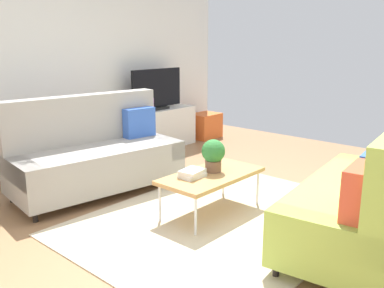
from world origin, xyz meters
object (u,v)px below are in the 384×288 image
(table_book_0, at_px, (192,175))
(bottle_0, at_px, (148,105))
(coffee_table, at_px, (211,176))
(vase_0, at_px, (126,108))
(bottle_1, at_px, (152,104))
(tv, at_px, (157,90))
(couch_green, at_px, (367,198))
(storage_trunk, at_px, (205,126))
(vase_1, at_px, (135,106))
(tv_console, at_px, (157,129))
(potted_plant, at_px, (213,154))
(couch_beige, at_px, (95,154))

(table_book_0, xyz_separation_m, bottle_0, (1.45, 2.22, 0.30))
(coffee_table, bearing_deg, vase_0, 69.65)
(bottle_1, bearing_deg, tv, 8.87)
(couch_green, xyz_separation_m, bottle_0, (0.95, 3.72, 0.29))
(table_book_0, distance_m, vase_0, 2.58)
(storage_trunk, xyz_separation_m, vase_1, (-1.50, 0.15, 0.52))
(tv, relative_size, storage_trunk, 1.92)
(bottle_1, bearing_deg, couch_green, -105.70)
(coffee_table, relative_size, bottle_0, 5.88)
(couch_green, bearing_deg, bottle_0, 68.52)
(coffee_table, xyz_separation_m, vase_0, (0.89, 2.39, 0.33))
(tv_console, bearing_deg, bottle_0, -169.67)
(vase_0, xyz_separation_m, bottle_1, (0.45, -0.09, 0.02))
(potted_plant, height_order, vase_0, vase_0)
(coffee_table, bearing_deg, vase_1, 65.89)
(bottle_1, bearing_deg, vase_1, 161.52)
(couch_beige, distance_m, potted_plant, 1.46)
(table_book_0, bearing_deg, potted_plant, -7.51)
(tv_console, xyz_separation_m, table_book_0, (-1.67, -2.26, 0.12))
(storage_trunk, xyz_separation_m, table_book_0, (-2.77, -2.16, 0.22))
(couch_beige, xyz_separation_m, bottle_1, (1.71, 0.88, 0.30))
(couch_beige, xyz_separation_m, couch_green, (0.67, -2.84, 0.01))
(table_book_0, bearing_deg, coffee_table, -19.47)
(tv_console, bearing_deg, couch_green, -107.34)
(couch_beige, distance_m, tv_console, 2.06)
(couch_beige, height_order, table_book_0, couch_beige)
(coffee_table, bearing_deg, storage_trunk, 41.09)
(bottle_0, xyz_separation_m, bottle_1, (0.09, 0.00, 0.01))
(vase_0, relative_size, bottle_1, 0.84)
(tv_console, xyz_separation_m, potted_plant, (-1.39, -2.30, 0.28))
(coffee_table, bearing_deg, tv_console, 57.91)
(tv_console, bearing_deg, coffee_table, -122.09)
(tv, bearing_deg, bottle_1, -171.13)
(coffee_table, xyz_separation_m, bottle_0, (1.25, 2.30, 0.34))
(couch_green, height_order, potted_plant, couch_green)
(tv, xyz_separation_m, bottle_1, (-0.13, -0.02, -0.21))
(couch_beige, height_order, tv, tv)
(table_book_0, distance_m, bottle_0, 2.67)
(potted_plant, bearing_deg, tv_console, 58.79)
(vase_0, bearing_deg, tv_console, -4.93)
(vase_1, distance_m, bottle_0, 0.20)
(couch_green, height_order, table_book_0, couch_green)
(vase_1, bearing_deg, coffee_table, -114.11)
(vase_0, bearing_deg, bottle_1, -11.26)
(tv, bearing_deg, bottle_0, -174.79)
(vase_0, height_order, vase_1, vase_1)
(coffee_table, distance_m, bottle_0, 2.64)
(tv_console, relative_size, potted_plant, 4.21)
(couch_green, xyz_separation_m, coffee_table, (-0.29, 1.42, -0.05))
(vase_1, bearing_deg, tv, -9.99)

